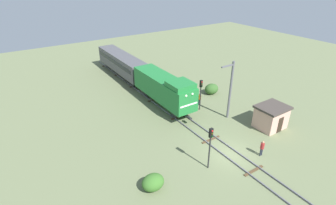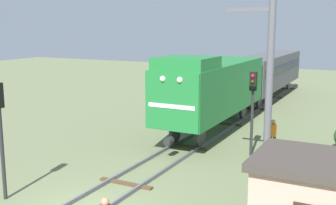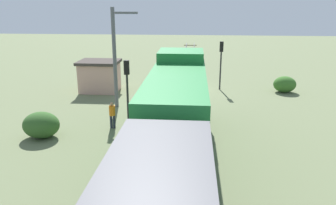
{
  "view_description": "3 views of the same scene",
  "coord_description": "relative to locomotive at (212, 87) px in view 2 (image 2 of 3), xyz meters",
  "views": [
    {
      "loc": [
        -16.76,
        -14.14,
        16.62
      ],
      "look_at": [
        -0.47,
        10.71,
        1.38
      ],
      "focal_mm": 28.0,
      "sensor_mm": 36.0,
      "label": 1
    },
    {
      "loc": [
        8.85,
        -10.6,
        6.33
      ],
      "look_at": [
        -0.87,
        8.38,
        2.4
      ],
      "focal_mm": 45.0,
      "sensor_mm": 36.0,
      "label": 2
    },
    {
      "loc": [
        -0.85,
        29.02,
        7.58
      ],
      "look_at": [
        0.74,
        9.51,
        1.61
      ],
      "focal_mm": 35.0,
      "sensor_mm": 36.0,
      "label": 3
    }
  ],
  "objects": [
    {
      "name": "traffic_signal_mid",
      "position": [
        3.4,
        -3.39,
        0.11
      ],
      "size": [
        0.32,
        0.34,
        4.15
      ],
      "color": "#262628",
      "rests_on": "ground"
    },
    {
      "name": "worker_by_signal",
      "position": [
        4.2,
        -2.36,
        -1.78
      ],
      "size": [
        0.38,
        0.38,
        1.7
      ],
      "rotation": [
        0.0,
        0.0,
        1.39
      ],
      "color": "#262B38",
      "rests_on": "ground"
    },
    {
      "name": "locomotive",
      "position": [
        0.0,
        0.0,
        0.0
      ],
      "size": [
        2.9,
        11.6,
        4.6
      ],
      "color": "#1E7233",
      "rests_on": "railway_track"
    },
    {
      "name": "traffic_signal_near",
      "position": [
        -3.2,
        -12.67,
        0.24
      ],
      "size": [
        0.32,
        0.34,
        4.34
      ],
      "color": "#262628",
      "rests_on": "ground"
    },
    {
      "name": "relay_hut",
      "position": [
        7.5,
        -11.22,
        -1.38
      ],
      "size": [
        3.5,
        2.9,
        2.74
      ],
      "color": "#D19E8C",
      "rests_on": "ground"
    },
    {
      "name": "passenger_car_leading",
      "position": [
        0.0,
        13.34,
        -0.25
      ],
      "size": [
        2.84,
        14.0,
        3.66
      ],
      "color": "#4C4C51",
      "rests_on": "railway_track"
    },
    {
      "name": "catenary_mast",
      "position": [
        4.93,
        -6.87,
        1.13
      ],
      "size": [
        1.94,
        0.28,
        7.32
      ],
      "color": "#595960",
      "rests_on": "ground"
    }
  ]
}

